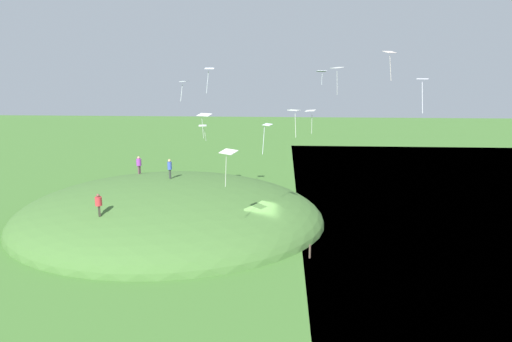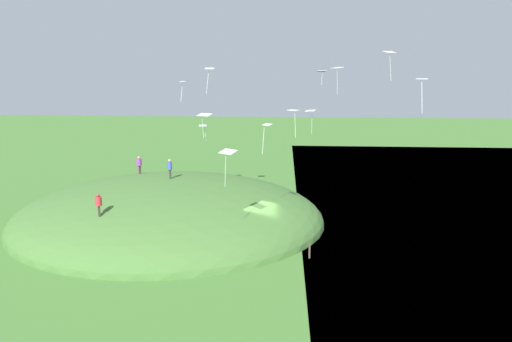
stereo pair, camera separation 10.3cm
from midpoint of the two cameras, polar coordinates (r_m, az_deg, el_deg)
The scene contains 18 objects.
ground_plane at distance 35.80m, azimuth 0.59°, elevation -8.07°, with size 160.00×160.00×0.00m, color #42722E.
grass_hill at distance 40.13m, azimuth -10.73°, elevation -5.92°, with size 26.18×22.91×6.53m, color #446E32.
person_near_shore at distance 40.31m, azimuth -10.71°, elevation 0.57°, with size 0.52×0.52×1.71m.
person_walking_path at distance 44.70m, azimuth -14.36°, elevation 0.96°, with size 0.63×0.63×1.67m.
person_with_child at distance 34.02m, azimuth -18.99°, elevation -3.69°, with size 0.63×0.63×1.62m.
kite_0 at distance 39.05m, azimuth -5.90°, elevation 12.25°, with size 0.78×0.56×2.10m.
kite_1 at distance 31.70m, azimuth 1.22°, elevation 5.29°, with size 0.74×0.72×2.13m.
kite_2 at distance 45.49m, azimuth -6.67°, elevation 5.55°, with size 0.95×1.21×1.57m.
kite_3 at distance 28.23m, azimuth -3.56°, elevation 2.13°, with size 1.24×1.16×2.35m.
kite_4 at distance 40.39m, azimuth 9.92°, elevation 12.32°, with size 1.10×1.30×2.30m.
kite_5 at distance 35.85m, azimuth 16.15°, elevation 13.72°, with size 1.04×0.96×2.14m.
kite_6 at distance 27.37m, azimuth 19.82°, elevation 10.22°, with size 0.74×0.64×1.90m.
kite_7 at distance 40.81m, azimuth -8.99°, elevation 10.76°, with size 0.78×0.99×1.75m.
kite_8 at distance 35.95m, azimuth 8.01°, elevation 12.06°, with size 0.74×0.56×1.07m.
kite_9 at distance 30.47m, azimuth 4.66°, elevation 7.23°, with size 0.91×0.84×1.80m.
kite_10 at distance 40.93m, azimuth -6.47°, elevation 6.81°, with size 1.40×1.21×2.23m.
kite_11 at distance 38.45m, azimuth 6.72°, elevation 7.32°, with size 1.00×1.26×2.01m.
mooring_post at distance 32.05m, azimuth 6.59°, elevation -9.86°, with size 0.14×0.14×0.97m, color brown.
Camera 1 is at (-1.47, 33.32, 13.03)m, focal length 32.32 mm.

